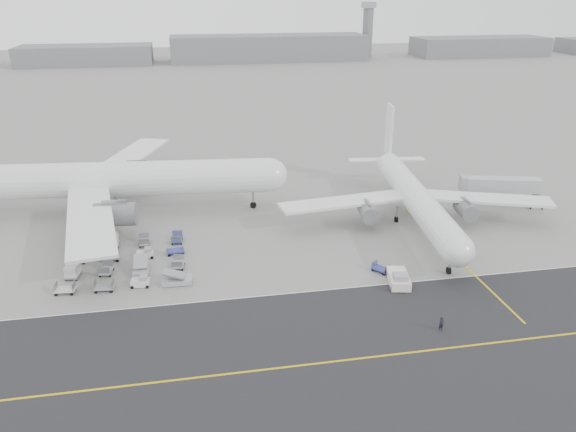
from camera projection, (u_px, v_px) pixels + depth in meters
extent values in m
plane|color=gray|center=(269.00, 287.00, 78.43)|extent=(700.00, 700.00, 0.00)
cube|color=#272629|center=(338.00, 361.00, 62.89)|extent=(220.00, 32.00, 0.02)
cube|color=gold|center=(338.00, 361.00, 62.89)|extent=(220.00, 0.30, 0.01)
cube|color=silver|center=(308.00, 292.00, 77.27)|extent=(220.00, 0.25, 0.01)
cube|color=gold|center=(453.00, 254.00, 88.07)|extent=(0.30, 40.00, 0.01)
cylinder|color=slate|center=(367.00, 33.00, 331.32)|extent=(6.00, 6.00, 28.00)
cube|color=#A2A2A7|center=(369.00, 5.00, 325.47)|extent=(7.00, 7.00, 3.50)
cylinder|color=white|center=(119.00, 179.00, 102.14)|extent=(55.82, 11.63, 6.36)
sphere|color=white|center=(271.00, 175.00, 104.42)|extent=(6.23, 6.23, 6.23)
cube|color=white|center=(90.00, 218.00, 86.89)|extent=(11.20, 31.10, 0.45)
cube|color=white|center=(128.00, 158.00, 117.77)|extent=(16.53, 30.95, 0.45)
cylinder|color=gray|center=(116.00, 214.00, 92.55)|extent=(7.11, 4.57, 3.94)
cylinder|color=gray|center=(138.00, 172.00, 113.76)|extent=(7.11, 4.57, 3.94)
cylinder|color=black|center=(253.00, 205.00, 106.38)|extent=(1.24, 0.61, 1.20)
cylinder|color=black|center=(107.00, 217.00, 100.69)|extent=(1.24, 0.61, 1.20)
cylinder|color=black|center=(115.00, 202.00, 107.73)|extent=(1.24, 0.61, 1.20)
cylinder|color=gray|center=(253.00, 197.00, 105.75)|extent=(0.36, 0.36, 3.34)
cylinder|color=white|center=(416.00, 199.00, 97.19)|extent=(9.62, 41.85, 4.77)
sphere|color=white|center=(458.00, 251.00, 77.99)|extent=(4.67, 4.67, 4.67)
cone|color=white|center=(388.00, 161.00, 117.20)|extent=(5.21, 8.56, 4.29)
cube|color=white|center=(389.00, 129.00, 115.18)|extent=(1.03, 4.59, 10.14)
cube|color=white|center=(367.00, 160.00, 117.60)|extent=(7.82, 3.16, 0.25)
cube|color=white|center=(406.00, 159.00, 118.12)|extent=(7.82, 3.16, 0.25)
cube|color=white|center=(344.00, 202.00, 97.58)|extent=(23.28, 7.91, 0.45)
cube|color=white|center=(484.00, 198.00, 99.13)|extent=(23.14, 12.83, 0.45)
cylinder|color=gray|center=(368.00, 212.00, 96.40)|extent=(3.53, 5.38, 2.96)
cylinder|color=gray|center=(466.00, 209.00, 97.46)|extent=(3.53, 5.38, 2.96)
cylinder|color=black|center=(449.00, 270.00, 81.98)|extent=(0.62, 1.08, 1.03)
cylinder|color=black|center=(396.00, 219.00, 100.07)|extent=(0.62, 1.08, 1.03)
cylinder|color=black|center=(428.00, 218.00, 100.43)|extent=(0.62, 1.08, 1.03)
cylinder|color=gray|center=(450.00, 263.00, 81.51)|extent=(0.36, 0.36, 2.50)
cube|color=white|center=(398.00, 279.00, 79.17)|extent=(3.73, 5.98, 1.26)
cube|color=#A2A2A7|center=(400.00, 277.00, 77.65)|extent=(2.29, 2.15, 0.81)
cylinder|color=gray|center=(394.00, 269.00, 82.44)|extent=(0.60, 2.31, 0.14)
cylinder|color=black|center=(392.00, 288.00, 77.33)|extent=(0.51, 0.86, 0.81)
cylinder|color=black|center=(409.00, 288.00, 77.30)|extent=(0.51, 0.86, 0.81)
cylinder|color=black|center=(388.00, 274.00, 81.31)|extent=(0.51, 0.86, 0.81)
cylinder|color=black|center=(404.00, 274.00, 81.28)|extent=(0.51, 0.86, 0.81)
cylinder|color=gray|center=(535.00, 198.00, 106.15)|extent=(1.55, 1.55, 3.87)
cube|color=#A2A2A7|center=(534.00, 206.00, 106.75)|extent=(3.07, 3.07, 0.68)
cube|color=#B2B2B7|center=(501.00, 185.00, 105.67)|extent=(14.71, 6.33, 2.51)
cube|color=#A2A2A7|center=(463.00, 184.00, 106.15)|extent=(1.91, 3.29, 2.90)
cylinder|color=black|center=(538.00, 204.00, 107.68)|extent=(0.43, 0.64, 0.58)
imported|color=black|center=(441.00, 324.00, 68.15)|extent=(0.78, 0.59, 1.93)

